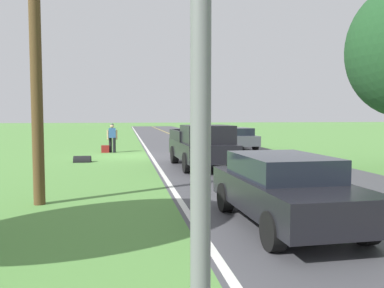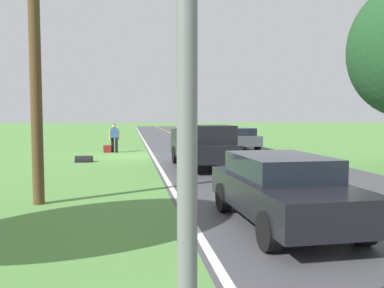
# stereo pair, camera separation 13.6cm
# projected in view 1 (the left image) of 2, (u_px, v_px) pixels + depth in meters

# --- Properties ---
(ground_plane) EXTENTS (200.00, 200.00, 0.00)m
(ground_plane) POSITION_uv_depth(u_px,v_px,m) (128.00, 156.00, 22.13)
(ground_plane) COLOR #568E42
(road_surface) EXTENTS (8.17, 120.00, 0.00)m
(road_surface) POSITION_uv_depth(u_px,v_px,m) (220.00, 154.00, 22.97)
(road_surface) COLOR #47474C
(road_surface) RESTS_ON ground
(lane_edge_line) EXTENTS (0.16, 117.60, 0.00)m
(lane_edge_line) POSITION_uv_depth(u_px,v_px,m) (151.00, 155.00, 22.33)
(lane_edge_line) COLOR silver
(lane_edge_line) RESTS_ON ground
(lane_centre_line) EXTENTS (0.14, 117.60, 0.00)m
(lane_centre_line) POSITION_uv_depth(u_px,v_px,m) (220.00, 154.00, 22.97)
(lane_centre_line) COLOR gold
(lane_centre_line) RESTS_ON ground
(hitchhiker_walking) EXTENTS (0.62, 0.51, 1.75)m
(hitchhiker_walking) POSITION_uv_depth(u_px,v_px,m) (112.00, 136.00, 24.18)
(hitchhiker_walking) COLOR black
(hitchhiker_walking) RESTS_ON ground
(suitcase_carried) EXTENTS (0.47, 0.22, 0.44)m
(suitcase_carried) POSITION_uv_depth(u_px,v_px,m) (105.00, 149.00, 24.06)
(suitcase_carried) COLOR maroon
(suitcase_carried) RESTS_ON ground
(pickup_truck_passing) EXTENTS (2.21, 5.45, 1.82)m
(pickup_truck_passing) POSITION_uv_depth(u_px,v_px,m) (202.00, 145.00, 17.08)
(pickup_truck_passing) COLOR black
(pickup_truck_passing) RESTS_ON ground
(sedan_ahead_same_lane) EXTENTS (2.05, 4.46, 1.41)m
(sedan_ahead_same_lane) POSITION_uv_depth(u_px,v_px,m) (285.00, 188.00, 8.17)
(sedan_ahead_same_lane) COLOR black
(sedan_ahead_same_lane) RESTS_ON ground
(sedan_near_oncoming) EXTENTS (1.97, 4.42, 1.41)m
(sedan_near_oncoming) POSITION_uv_depth(u_px,v_px,m) (236.00, 138.00, 26.41)
(sedan_near_oncoming) COLOR #4C5156
(sedan_near_oncoming) RESTS_ON ground
(utility_pole_roadside) EXTENTS (0.28, 0.28, 8.60)m
(utility_pole_roadside) POSITION_uv_depth(u_px,v_px,m) (35.00, 29.00, 9.81)
(utility_pole_roadside) COLOR brown
(utility_pole_roadside) RESTS_ON ground
(drainage_culvert) EXTENTS (0.80, 0.60, 0.60)m
(drainage_culvert) POSITION_uv_depth(u_px,v_px,m) (82.00, 162.00, 19.24)
(drainage_culvert) COLOR black
(drainage_culvert) RESTS_ON ground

